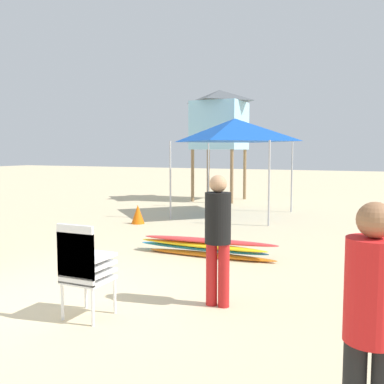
{
  "coord_description": "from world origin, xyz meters",
  "views": [
    {
      "loc": [
        4.02,
        -4.14,
        1.91
      ],
      "look_at": [
        0.95,
        2.64,
        1.21
      ],
      "focal_mm": 40.99,
      "sensor_mm": 36.0,
      "label": 1
    }
  ],
  "objects_px": {
    "lifeguard_near_center": "(218,232)",
    "lifeguard_tower": "(220,120)",
    "surfboard_pile": "(205,247)",
    "lifeguard_near_left": "(371,318)",
    "stacked_plastic_chairs": "(83,263)",
    "popup_canopy": "(235,130)",
    "traffic_cone_near": "(138,214)"
  },
  "relations": [
    {
      "from": "lifeguard_near_center",
      "to": "lifeguard_tower",
      "type": "relative_size",
      "value": 0.39
    },
    {
      "from": "surfboard_pile",
      "to": "lifeguard_near_left",
      "type": "relative_size",
      "value": 1.68
    },
    {
      "from": "stacked_plastic_chairs",
      "to": "lifeguard_near_center",
      "type": "xyz_separation_m",
      "value": [
        1.22,
        1.04,
        0.28
      ]
    },
    {
      "from": "popup_canopy",
      "to": "lifeguard_tower",
      "type": "xyz_separation_m",
      "value": [
        -1.82,
        3.55,
        0.58
      ]
    },
    {
      "from": "lifeguard_near_center",
      "to": "popup_canopy",
      "type": "bearing_deg",
      "value": 107.32
    },
    {
      "from": "popup_canopy",
      "to": "traffic_cone_near",
      "type": "relative_size",
      "value": 5.7
    },
    {
      "from": "lifeguard_tower",
      "to": "traffic_cone_near",
      "type": "relative_size",
      "value": 8.41
    },
    {
      "from": "stacked_plastic_chairs",
      "to": "lifeguard_tower",
      "type": "relative_size",
      "value": 0.26
    },
    {
      "from": "lifeguard_near_center",
      "to": "traffic_cone_near",
      "type": "distance_m",
      "value": 6.42
    },
    {
      "from": "popup_canopy",
      "to": "lifeguard_near_left",
      "type": "bearing_deg",
      "value": -66.75
    },
    {
      "from": "stacked_plastic_chairs",
      "to": "traffic_cone_near",
      "type": "height_order",
      "value": "stacked_plastic_chairs"
    },
    {
      "from": "stacked_plastic_chairs",
      "to": "popup_canopy",
      "type": "height_order",
      "value": "popup_canopy"
    },
    {
      "from": "lifeguard_near_left",
      "to": "lifeguard_tower",
      "type": "bearing_deg",
      "value": 114.34
    },
    {
      "from": "popup_canopy",
      "to": "traffic_cone_near",
      "type": "bearing_deg",
      "value": -126.5
    },
    {
      "from": "popup_canopy",
      "to": "traffic_cone_near",
      "type": "distance_m",
      "value": 3.81
    },
    {
      "from": "traffic_cone_near",
      "to": "lifeguard_near_center",
      "type": "bearing_deg",
      "value": -49.85
    },
    {
      "from": "lifeguard_near_center",
      "to": "traffic_cone_near",
      "type": "bearing_deg",
      "value": 130.15
    },
    {
      "from": "surfboard_pile",
      "to": "lifeguard_near_center",
      "type": "distance_m",
      "value": 2.71
    },
    {
      "from": "lifeguard_near_center",
      "to": "traffic_cone_near",
      "type": "relative_size",
      "value": 3.24
    },
    {
      "from": "stacked_plastic_chairs",
      "to": "surfboard_pile",
      "type": "xyz_separation_m",
      "value": [
        0.09,
        3.38,
        -0.49
      ]
    },
    {
      "from": "surfboard_pile",
      "to": "lifeguard_tower",
      "type": "xyz_separation_m",
      "value": [
        -2.98,
        8.57,
        2.93
      ]
    },
    {
      "from": "lifeguard_tower",
      "to": "popup_canopy",
      "type": "bearing_deg",
      "value": -62.83
    },
    {
      "from": "popup_canopy",
      "to": "traffic_cone_near",
      "type": "height_order",
      "value": "popup_canopy"
    },
    {
      "from": "stacked_plastic_chairs",
      "to": "lifeguard_near_left",
      "type": "bearing_deg",
      "value": -21.11
    },
    {
      "from": "stacked_plastic_chairs",
      "to": "lifeguard_near_center",
      "type": "distance_m",
      "value": 1.63
    },
    {
      "from": "stacked_plastic_chairs",
      "to": "lifeguard_tower",
      "type": "bearing_deg",
      "value": 103.6
    },
    {
      "from": "lifeguard_near_left",
      "to": "traffic_cone_near",
      "type": "height_order",
      "value": "lifeguard_near_left"
    },
    {
      "from": "lifeguard_near_center",
      "to": "popup_canopy",
      "type": "height_order",
      "value": "popup_canopy"
    },
    {
      "from": "stacked_plastic_chairs",
      "to": "lifeguard_near_center",
      "type": "bearing_deg",
      "value": 40.42
    },
    {
      "from": "surfboard_pile",
      "to": "traffic_cone_near",
      "type": "xyz_separation_m",
      "value": [
        -2.98,
        2.55,
        0.09
      ]
    },
    {
      "from": "lifeguard_near_center",
      "to": "popup_canopy",
      "type": "relative_size",
      "value": 0.57
    },
    {
      "from": "lifeguard_near_left",
      "to": "popup_canopy",
      "type": "xyz_separation_m",
      "value": [
        -4.11,
        9.57,
        1.59
      ]
    }
  ]
}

